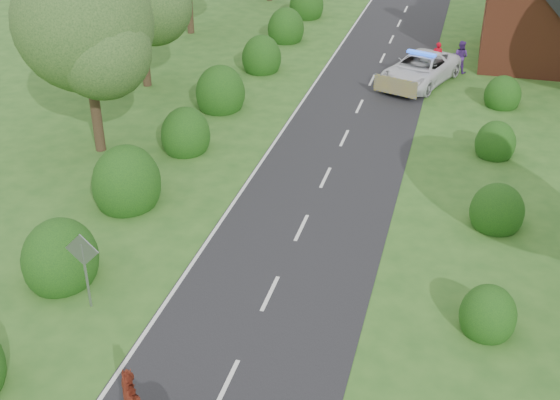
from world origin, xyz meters
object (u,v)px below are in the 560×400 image
(road_sign, at_px, (84,260))
(pedestrian_red, at_px, (437,57))
(police_van, at_px, (420,69))
(pedestrian_purple, at_px, (460,57))

(road_sign, relative_size, pedestrian_red, 1.55)
(police_van, relative_size, pedestrian_purple, 3.51)
(police_van, xyz_separation_m, pedestrian_purple, (1.99, 2.51, 0.10))
(road_sign, bearing_deg, pedestrian_purple, 68.97)
(police_van, height_order, pedestrian_purple, pedestrian_purple)
(pedestrian_purple, bearing_deg, pedestrian_red, 24.43)
(pedestrian_red, relative_size, pedestrian_purple, 0.91)
(pedestrian_red, bearing_deg, road_sign, 67.89)
(road_sign, height_order, pedestrian_red, road_sign)
(road_sign, xyz_separation_m, pedestrian_red, (8.23, 24.60, -0.84))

